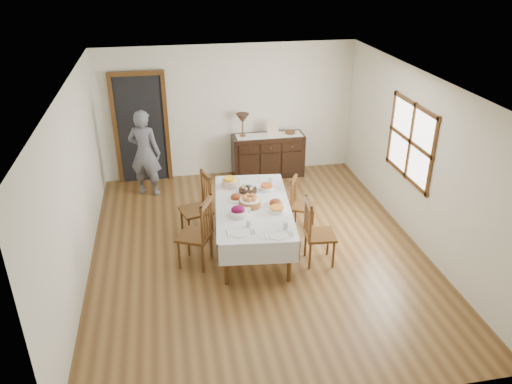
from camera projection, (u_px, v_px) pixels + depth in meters
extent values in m
plane|color=brown|center=(257.00, 250.00, 7.71)|extent=(6.00, 6.00, 0.00)
cube|color=white|center=(257.00, 83.00, 6.56)|extent=(5.00, 6.00, 0.02)
cube|color=silver|center=(229.00, 112.00, 9.78)|extent=(5.00, 0.02, 2.60)
cube|color=silver|center=(320.00, 307.00, 4.49)|extent=(5.00, 0.02, 2.60)
cube|color=silver|center=(75.00, 187.00, 6.72)|extent=(0.02, 6.00, 2.60)
cube|color=silver|center=(419.00, 161.00, 7.55)|extent=(0.02, 6.00, 2.60)
cube|color=white|center=(411.00, 141.00, 7.72)|extent=(0.02, 1.30, 1.10)
cube|color=#4F2F13|center=(410.00, 141.00, 7.72)|extent=(0.03, 1.46, 1.26)
cube|color=black|center=(141.00, 130.00, 9.57)|extent=(0.90, 0.06, 2.10)
cube|color=#4F2F13|center=(141.00, 130.00, 9.55)|extent=(1.04, 0.08, 2.18)
cube|color=silver|center=(253.00, 206.00, 7.46)|extent=(1.29, 2.23, 0.04)
cylinder|color=#4F2F13|center=(226.00, 263.00, 6.78)|extent=(0.06, 0.06, 0.69)
cylinder|color=#4F2F13|center=(289.00, 261.00, 6.84)|extent=(0.06, 0.06, 0.69)
cylinder|color=#4F2F13|center=(223.00, 201.00, 8.42)|extent=(0.06, 0.06, 0.69)
cylinder|color=#4F2F13|center=(274.00, 200.00, 8.48)|extent=(0.06, 0.06, 0.69)
cube|color=silver|center=(217.00, 216.00, 7.49)|extent=(0.25, 2.16, 0.33)
cube|color=silver|center=(288.00, 213.00, 7.57)|extent=(0.25, 2.16, 0.33)
cube|color=silver|center=(259.00, 254.00, 6.57)|extent=(1.10, 0.14, 0.33)
cube|color=silver|center=(248.00, 184.00, 8.49)|extent=(1.10, 0.14, 0.33)
cube|color=#4F2F13|center=(194.00, 236.00, 7.17)|extent=(0.60, 0.60, 0.04)
cylinder|color=#4F2F13|center=(188.00, 242.00, 7.48)|extent=(0.04, 0.04, 0.46)
cylinder|color=#4F2F13|center=(179.00, 255.00, 7.16)|extent=(0.04, 0.04, 0.46)
cylinder|color=#4F2F13|center=(211.00, 246.00, 7.39)|extent=(0.04, 0.04, 0.46)
cylinder|color=#4F2F13|center=(203.00, 259.00, 7.08)|extent=(0.04, 0.04, 0.46)
cylinder|color=#4F2F13|center=(211.00, 213.00, 7.16)|extent=(0.04, 0.04, 0.60)
cylinder|color=#4F2F13|center=(202.00, 226.00, 6.82)|extent=(0.04, 0.04, 0.60)
cube|color=#4F2F13|center=(206.00, 203.00, 6.88)|extent=(0.22, 0.40, 0.09)
cylinder|color=#4F2F13|center=(209.00, 218.00, 7.08)|extent=(0.02, 0.02, 0.49)
cylinder|color=#4F2F13|center=(207.00, 221.00, 7.00)|extent=(0.02, 0.02, 0.49)
cylinder|color=#4F2F13|center=(204.00, 224.00, 6.92)|extent=(0.02, 0.02, 0.49)
cube|color=#4F2F13|center=(196.00, 211.00, 7.85)|extent=(0.55, 0.55, 0.04)
cylinder|color=#4F2F13|center=(182.00, 222.00, 8.03)|extent=(0.04, 0.04, 0.46)
cylinder|color=#4F2F13|center=(189.00, 232.00, 7.74)|extent=(0.04, 0.04, 0.46)
cylinder|color=#4F2F13|center=(203.00, 217.00, 8.18)|extent=(0.04, 0.04, 0.46)
cylinder|color=#4F2F13|center=(211.00, 227.00, 7.89)|extent=(0.04, 0.04, 0.46)
cylinder|color=#4F2F13|center=(202.00, 186.00, 7.95)|extent=(0.04, 0.04, 0.60)
cylinder|color=#4F2F13|center=(211.00, 196.00, 7.64)|extent=(0.04, 0.04, 0.60)
cube|color=#4F2F13|center=(206.00, 176.00, 7.68)|extent=(0.16, 0.42, 0.09)
cylinder|color=#4F2F13|center=(205.00, 190.00, 7.88)|extent=(0.02, 0.02, 0.49)
cylinder|color=#4F2F13|center=(207.00, 192.00, 7.81)|extent=(0.02, 0.02, 0.49)
cylinder|color=#4F2F13|center=(209.00, 195.00, 7.73)|extent=(0.02, 0.02, 0.49)
cube|color=#4F2F13|center=(320.00, 235.00, 7.23)|extent=(0.46, 0.46, 0.04)
cylinder|color=#4F2F13|center=(333.00, 255.00, 7.20)|extent=(0.04, 0.04, 0.44)
cylinder|color=#4F2F13|center=(328.00, 242.00, 7.50)|extent=(0.04, 0.04, 0.44)
cylinder|color=#4F2F13|center=(310.00, 256.00, 7.17)|extent=(0.04, 0.04, 0.44)
cylinder|color=#4F2F13|center=(305.00, 243.00, 7.47)|extent=(0.04, 0.04, 0.44)
cylinder|color=#4F2F13|center=(310.00, 225.00, 6.92)|extent=(0.04, 0.04, 0.57)
cylinder|color=#4F2F13|center=(306.00, 213.00, 7.25)|extent=(0.04, 0.04, 0.57)
cube|color=#4F2F13|center=(309.00, 204.00, 6.98)|extent=(0.08, 0.41, 0.08)
cylinder|color=#4F2F13|center=(309.00, 223.00, 7.01)|extent=(0.02, 0.02, 0.47)
cylinder|color=#4F2F13|center=(308.00, 220.00, 7.09)|extent=(0.02, 0.02, 0.47)
cylinder|color=#4F2F13|center=(307.00, 217.00, 7.18)|extent=(0.02, 0.02, 0.47)
cube|color=#4F2F13|center=(303.00, 207.00, 8.13)|extent=(0.51, 0.51, 0.04)
cylinder|color=#4F2F13|center=(310.00, 224.00, 8.06)|extent=(0.03, 0.03, 0.38)
cylinder|color=#4F2F13|center=(313.00, 215.00, 8.32)|extent=(0.03, 0.03, 0.38)
cylinder|color=#4F2F13|center=(291.00, 221.00, 8.14)|extent=(0.03, 0.03, 0.38)
cylinder|color=#4F2F13|center=(296.00, 212.00, 8.40)|extent=(0.03, 0.03, 0.38)
cylinder|color=#4F2F13|center=(291.00, 196.00, 7.93)|extent=(0.04, 0.04, 0.50)
cylinder|color=#4F2F13|center=(296.00, 187.00, 8.21)|extent=(0.04, 0.04, 0.50)
cube|color=#4F2F13|center=(294.00, 180.00, 7.97)|extent=(0.20, 0.33, 0.07)
cylinder|color=#4F2F13|center=(292.00, 195.00, 8.01)|extent=(0.02, 0.02, 0.41)
cylinder|color=#4F2F13|center=(293.00, 192.00, 8.08)|extent=(0.02, 0.02, 0.41)
cylinder|color=#4F2F13|center=(294.00, 190.00, 8.15)|extent=(0.02, 0.02, 0.41)
cube|color=black|center=(268.00, 155.00, 10.04)|extent=(1.43, 0.48, 0.86)
cube|color=black|center=(249.00, 149.00, 9.64)|extent=(0.40, 0.02, 0.17)
sphere|color=brown|center=(249.00, 150.00, 9.62)|extent=(0.03, 0.03, 0.03)
cube|color=black|center=(271.00, 148.00, 9.71)|extent=(0.40, 0.02, 0.17)
sphere|color=brown|center=(271.00, 148.00, 9.69)|extent=(0.03, 0.03, 0.03)
cube|color=black|center=(292.00, 146.00, 9.78)|extent=(0.40, 0.02, 0.17)
sphere|color=brown|center=(292.00, 147.00, 9.76)|extent=(0.03, 0.03, 0.03)
imported|color=slate|center=(144.00, 150.00, 9.09)|extent=(0.63, 0.52, 1.75)
cylinder|color=brown|center=(250.00, 203.00, 7.39)|extent=(0.33, 0.33, 0.10)
cylinder|color=white|center=(250.00, 200.00, 7.37)|extent=(0.30, 0.30, 0.02)
sphere|color=#C27436|center=(255.00, 197.00, 7.37)|extent=(0.08, 0.08, 0.08)
sphere|color=#C27436|center=(252.00, 196.00, 7.42)|extent=(0.08, 0.08, 0.08)
sphere|color=#C27436|center=(248.00, 195.00, 7.42)|extent=(0.08, 0.08, 0.08)
sphere|color=#C27436|center=(244.00, 197.00, 7.37)|extent=(0.08, 0.08, 0.08)
sphere|color=#C27436|center=(245.00, 199.00, 7.31)|extent=(0.08, 0.08, 0.08)
sphere|color=#C27436|center=(249.00, 200.00, 7.28)|extent=(0.08, 0.08, 0.08)
sphere|color=#C27436|center=(254.00, 199.00, 7.31)|extent=(0.08, 0.08, 0.08)
cylinder|color=black|center=(248.00, 190.00, 7.84)|extent=(0.29, 0.29, 0.05)
ellipsoid|color=pink|center=(253.00, 187.00, 7.83)|extent=(0.05, 0.05, 0.06)
ellipsoid|color=#6AC5FB|center=(249.00, 185.00, 7.88)|extent=(0.05, 0.05, 0.06)
ellipsoid|color=#79CB64|center=(244.00, 186.00, 7.87)|extent=(0.05, 0.05, 0.06)
ellipsoid|color=orange|center=(243.00, 188.00, 7.80)|extent=(0.05, 0.05, 0.06)
ellipsoid|color=#9F7BC7|center=(246.00, 189.00, 7.75)|extent=(0.05, 0.05, 0.06)
ellipsoid|color=#FFFA6A|center=(251.00, 189.00, 7.76)|extent=(0.05, 0.05, 0.06)
cylinder|color=silver|center=(237.00, 199.00, 7.61)|extent=(0.31, 0.31, 0.02)
ellipsoid|color=maroon|center=(237.00, 197.00, 7.60)|extent=(0.19, 0.16, 0.11)
cylinder|color=silver|center=(276.00, 204.00, 7.44)|extent=(0.29, 0.29, 0.02)
ellipsoid|color=maroon|center=(276.00, 203.00, 7.43)|extent=(0.19, 0.16, 0.11)
cylinder|color=silver|center=(238.00, 213.00, 7.13)|extent=(0.26, 0.26, 0.08)
ellipsoid|color=#57052C|center=(238.00, 210.00, 7.10)|extent=(0.20, 0.17, 0.11)
cylinder|color=silver|center=(267.00, 188.00, 7.90)|extent=(0.24, 0.24, 0.06)
cylinder|color=#CB4C1B|center=(267.00, 186.00, 7.88)|extent=(0.18, 0.18, 0.03)
cylinder|color=#C9A48C|center=(230.00, 183.00, 8.00)|extent=(0.26, 0.26, 0.11)
cylinder|color=yellow|center=(230.00, 179.00, 7.97)|extent=(0.20, 0.20, 0.04)
cylinder|color=silver|center=(277.00, 210.00, 7.25)|extent=(0.22, 0.22, 0.06)
cylinder|color=orange|center=(277.00, 208.00, 7.23)|extent=(0.20, 0.20, 0.02)
cube|color=silver|center=(246.00, 209.00, 7.25)|extent=(0.15, 0.10, 0.07)
cylinder|color=silver|center=(239.00, 233.00, 6.72)|extent=(0.25, 0.25, 0.01)
cube|color=white|center=(227.00, 234.00, 6.69)|extent=(0.09, 0.13, 0.01)
cube|color=#B7B7BB|center=(227.00, 234.00, 6.69)|extent=(0.03, 0.16, 0.01)
cube|color=#B7B7BB|center=(251.00, 232.00, 6.75)|extent=(0.03, 0.18, 0.01)
cube|color=#B7B7BB|center=(254.00, 232.00, 6.75)|extent=(0.03, 0.14, 0.01)
cylinder|color=silver|center=(248.00, 223.00, 6.85)|extent=(0.07, 0.07, 0.10)
cylinder|color=silver|center=(277.00, 235.00, 6.66)|extent=(0.25, 0.25, 0.01)
cube|color=white|center=(265.00, 236.00, 6.64)|extent=(0.09, 0.13, 0.01)
cube|color=#B7B7BB|center=(265.00, 236.00, 6.63)|extent=(0.03, 0.16, 0.01)
cube|color=#B7B7BB|center=(289.00, 234.00, 6.69)|extent=(0.03, 0.18, 0.01)
cube|color=#B7B7BB|center=(292.00, 234.00, 6.70)|extent=(0.03, 0.14, 0.01)
cylinder|color=silver|center=(286.00, 226.00, 6.80)|extent=(0.07, 0.07, 0.10)
cylinder|color=silver|center=(239.00, 182.00, 8.03)|extent=(0.07, 0.07, 0.11)
cylinder|color=silver|center=(271.00, 180.00, 8.13)|extent=(0.07, 0.07, 0.09)
cube|color=white|center=(269.00, 135.00, 9.84)|extent=(1.30, 0.35, 0.01)
cylinder|color=brown|center=(243.00, 136.00, 9.79)|extent=(0.12, 0.12, 0.03)
cylinder|color=brown|center=(243.00, 129.00, 9.73)|extent=(0.02, 0.02, 0.25)
cone|color=#442C20|center=(243.00, 118.00, 9.63)|extent=(0.26, 0.26, 0.18)
cube|color=beige|center=(273.00, 129.00, 9.77)|extent=(0.22, 0.08, 0.28)
cylinder|color=#4F2F13|center=(290.00, 132.00, 9.92)|extent=(0.20, 0.20, 0.06)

